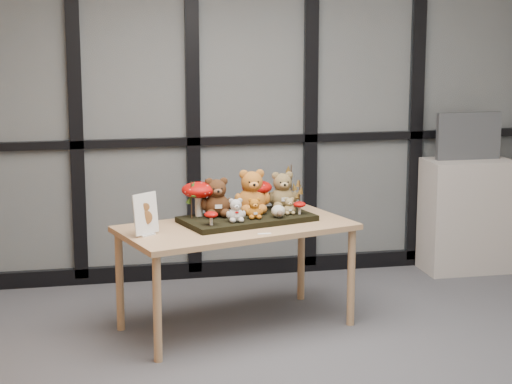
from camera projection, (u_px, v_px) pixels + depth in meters
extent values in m
plane|color=#AFADA5|center=(252.00, 93.00, 6.92)|extent=(5.00, 0.00, 5.00)
cube|color=#2D383F|center=(252.00, 93.00, 6.90)|extent=(4.90, 0.02, 2.70)
cube|color=black|center=(252.00, 266.00, 7.16)|extent=(4.90, 0.06, 0.12)
cube|color=black|center=(252.00, 139.00, 6.96)|extent=(4.90, 0.06, 0.06)
cube|color=black|center=(75.00, 96.00, 6.63)|extent=(0.10, 0.06, 2.70)
cube|color=black|center=(192.00, 94.00, 6.80)|extent=(0.10, 0.06, 2.70)
cube|color=black|center=(311.00, 92.00, 6.99)|extent=(0.10, 0.06, 2.70)
cube|color=black|center=(417.00, 90.00, 7.16)|extent=(0.10, 0.06, 2.70)
cube|color=tan|center=(236.00, 228.00, 5.84)|extent=(1.59, 1.10, 0.04)
cylinder|color=tan|center=(157.00, 309.00, 5.32)|extent=(0.05, 0.05, 0.64)
cylinder|color=tan|center=(120.00, 281.00, 5.86)|extent=(0.05, 0.05, 0.64)
cylinder|color=tan|center=(351.00, 277.00, 5.95)|extent=(0.05, 0.05, 0.64)
cylinder|color=tan|center=(301.00, 255.00, 6.49)|extent=(0.05, 0.05, 0.64)
cube|color=black|center=(247.00, 219.00, 5.93)|extent=(0.91, 0.63, 0.04)
cube|color=silver|center=(146.00, 235.00, 5.57)|extent=(0.12, 0.11, 0.01)
cube|color=white|center=(146.00, 214.00, 5.54)|extent=(0.16, 0.13, 0.25)
ellipsoid|color=brown|center=(146.00, 218.00, 5.54)|extent=(0.08, 0.01, 0.09)
ellipsoid|color=brown|center=(146.00, 207.00, 5.53)|extent=(0.05, 0.01, 0.05)
cube|color=white|center=(264.00, 234.00, 5.61)|extent=(0.08, 0.03, 0.00)
cube|color=#B3A9A0|center=(466.00, 215.00, 7.19)|extent=(0.66, 0.38, 0.88)
cube|color=#494C50|center=(468.00, 136.00, 7.09)|extent=(0.51, 0.05, 0.36)
cube|color=black|center=(470.00, 136.00, 7.07)|extent=(0.45, 0.00, 0.30)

